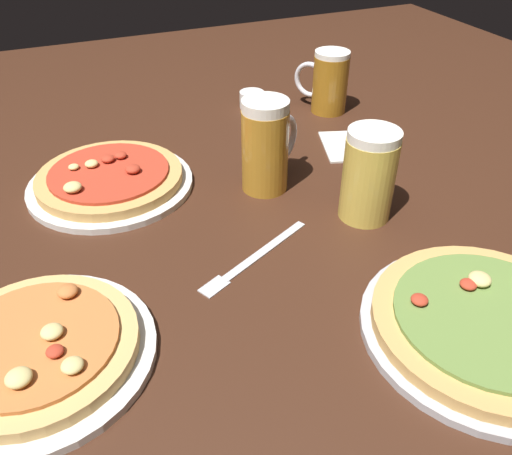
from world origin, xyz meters
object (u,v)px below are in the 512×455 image
at_px(ramekin_sauce, 252,100).
at_px(pizza_plate_near, 37,350).
at_px(beer_mug_amber, 369,174).
at_px(fork_left, 253,257).
at_px(pizza_plate_far, 110,180).
at_px(pizza_plate_side, 487,324).
at_px(napkin_folded, 356,145).
at_px(beer_mug_pale, 266,146).
at_px(beer_mug_dark, 329,82).

bearing_deg(ramekin_sauce, pizza_plate_near, -131.60).
relative_size(beer_mug_amber, fork_left, 0.75).
height_order(pizza_plate_far, pizza_plate_side, same).
distance_m(pizza_plate_near, ramekin_sauce, 0.82).
height_order(pizza_plate_near, napkin_folded, pizza_plate_near).
bearing_deg(beer_mug_pale, beer_mug_dark, 43.41).
bearing_deg(beer_mug_amber, beer_mug_dark, 69.01).
height_order(beer_mug_dark, fork_left, beer_mug_dark).
height_order(pizza_plate_near, ramekin_sauce, pizza_plate_near).
height_order(pizza_plate_side, beer_mug_pale, beer_mug_pale).
xyz_separation_m(beer_mug_dark, beer_mug_pale, (-0.28, -0.26, 0.01)).
bearing_deg(pizza_plate_near, beer_mug_pale, 31.85).
xyz_separation_m(pizza_plate_near, ramekin_sauce, (0.55, 0.62, 0.00)).
height_order(beer_mug_amber, fork_left, beer_mug_amber).
distance_m(pizza_plate_near, fork_left, 0.33).
xyz_separation_m(pizza_plate_near, beer_mug_dark, (0.71, 0.53, 0.05)).
bearing_deg(fork_left, pizza_plate_near, -166.63).
xyz_separation_m(beer_mug_dark, napkin_folded, (-0.04, -0.19, -0.07)).
bearing_deg(ramekin_sauce, napkin_folded, -66.30).
height_order(pizza_plate_far, beer_mug_dark, beer_mug_dark).
height_order(pizza_plate_near, beer_mug_dark, beer_mug_dark).
xyz_separation_m(pizza_plate_side, beer_mug_amber, (0.01, 0.30, 0.06)).
bearing_deg(pizza_plate_side, ramekin_sauce, 89.60).
xyz_separation_m(beer_mug_amber, beer_mug_pale, (-0.12, 0.15, 0.01)).
xyz_separation_m(ramekin_sauce, napkin_folded, (0.12, -0.28, -0.02)).
bearing_deg(pizza_plate_near, fork_left, 13.37).
height_order(pizza_plate_near, pizza_plate_side, same).
relative_size(pizza_plate_side, napkin_folded, 2.35).
xyz_separation_m(pizza_plate_near, beer_mug_amber, (0.55, 0.12, 0.06)).
bearing_deg(pizza_plate_side, pizza_plate_near, 161.11).
height_order(pizza_plate_side, fork_left, pizza_plate_side).
bearing_deg(pizza_plate_near, pizza_plate_far, 67.07).
bearing_deg(beer_mug_pale, pizza_plate_side, -75.91).
xyz_separation_m(pizza_plate_far, fork_left, (0.16, -0.30, -0.01)).
bearing_deg(pizza_plate_far, fork_left, -61.59).
distance_m(pizza_plate_near, beer_mug_dark, 0.88).
relative_size(pizza_plate_near, fork_left, 1.36).
bearing_deg(beer_mug_amber, pizza_plate_side, -91.09).
bearing_deg(ramekin_sauce, beer_mug_pale, -108.74).
bearing_deg(pizza_plate_near, beer_mug_dark, 36.83).
relative_size(pizza_plate_far, napkin_folded, 2.20).
relative_size(pizza_plate_near, pizza_plate_side, 0.90).
bearing_deg(beer_mug_amber, ramekin_sauce, 90.02).
xyz_separation_m(pizza_plate_near, napkin_folded, (0.67, 0.34, -0.01)).
bearing_deg(napkin_folded, pizza_plate_near, -153.25).
bearing_deg(ramekin_sauce, beer_mug_amber, -89.98).
distance_m(pizza_plate_near, napkin_folded, 0.75).
distance_m(beer_mug_dark, napkin_folded, 0.21).
bearing_deg(napkin_folded, beer_mug_amber, -118.84).
relative_size(pizza_plate_near, ramekin_sauce, 4.89).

